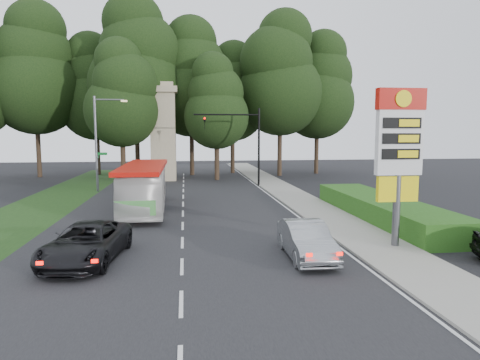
{
  "coord_description": "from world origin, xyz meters",
  "views": [
    {
      "loc": [
        0.17,
        -15.16,
        5.03
      ],
      "look_at": [
        3.39,
        9.74,
        2.2
      ],
      "focal_mm": 32.0,
      "sensor_mm": 36.0,
      "label": 1
    }
  ],
  "objects": [
    {
      "name": "grass_verge_left",
      "position": [
        -9.5,
        18.0,
        0.01
      ],
      "size": [
        5.0,
        50.0,
        0.02
      ],
      "primitive_type": "cube",
      "color": "#193814",
      "rests_on": "ground"
    },
    {
      "name": "suv_charcoal",
      "position": [
        -3.68,
        1.68,
        0.74
      ],
      "size": [
        3.1,
        5.59,
        1.48
      ],
      "primitive_type": "imported",
      "rotation": [
        0.0,
        0.0,
        -0.13
      ],
      "color": "black",
      "rests_on": "ground"
    },
    {
      "name": "tree_west_mid",
      "position": [
        -16.0,
        35.0,
        11.69
      ],
      "size": [
        9.8,
        9.8,
        19.25
      ],
      "color": "#2D2116",
      "rests_on": "ground"
    },
    {
      "name": "tree_far_east",
      "position": [
        16.0,
        35.0,
        10.35
      ],
      "size": [
        8.68,
        8.68,
        17.05
      ],
      "color": "#2D2116",
      "rests_on": "ground"
    },
    {
      "name": "sedan_silver",
      "position": [
        4.92,
        1.03,
        0.73
      ],
      "size": [
        1.65,
        4.48,
        1.47
      ],
      "primitive_type": "imported",
      "rotation": [
        0.0,
        0.0,
        -0.02
      ],
      "color": "#969A9D",
      "rests_on": "ground"
    },
    {
      "name": "traffic_signal_mast",
      "position": [
        5.68,
        24.0,
        4.67
      ],
      "size": [
        6.1,
        0.35,
        7.2
      ],
      "color": "black",
      "rests_on": "ground"
    },
    {
      "name": "tree_west_near",
      "position": [
        -10.0,
        37.0,
        10.02
      ],
      "size": [
        8.4,
        8.4,
        16.5
      ],
      "color": "#2D2116",
      "rests_on": "ground"
    },
    {
      "name": "tree_monument_left",
      "position": [
        -6.0,
        29.0,
        8.68
      ],
      "size": [
        7.28,
        7.28,
        14.3
      ],
      "color": "#2D2116",
      "rests_on": "ground"
    },
    {
      "name": "sidewalk_right",
      "position": [
        8.5,
        12.0,
        0.06
      ],
      "size": [
        3.0,
        80.0,
        0.12
      ],
      "primitive_type": "cube",
      "color": "gray",
      "rests_on": "ground"
    },
    {
      "name": "streetlight_signs",
      "position": [
        -6.99,
        22.01,
        4.44
      ],
      "size": [
        2.75,
        0.98,
        8.0
      ],
      "color": "#59595E",
      "rests_on": "ground"
    },
    {
      "name": "monument",
      "position": [
        -2.0,
        30.0,
        5.1
      ],
      "size": [
        3.0,
        3.0,
        10.05
      ],
      "color": "tan",
      "rests_on": "ground"
    },
    {
      "name": "tree_east_mid",
      "position": [
        11.0,
        33.0,
        11.35
      ],
      "size": [
        9.52,
        9.52,
        18.7
      ],
      "color": "#2D2116",
      "rests_on": "ground"
    },
    {
      "name": "road_surface",
      "position": [
        0.0,
        12.0,
        0.01
      ],
      "size": [
        14.0,
        80.0,
        0.02
      ],
      "primitive_type": "cube",
      "color": "black",
      "rests_on": "ground"
    },
    {
      "name": "tree_center_right",
      "position": [
        1.0,
        35.0,
        11.02
      ],
      "size": [
        9.24,
        9.24,
        18.15
      ],
      "color": "#2D2116",
      "rests_on": "ground"
    },
    {
      "name": "ground",
      "position": [
        0.0,
        0.0,
        0.0
      ],
      "size": [
        120.0,
        120.0,
        0.0
      ],
      "primitive_type": "plane",
      "color": "black",
      "rests_on": "ground"
    },
    {
      "name": "tree_center_left",
      "position": [
        -5.0,
        33.0,
        12.02
      ],
      "size": [
        10.08,
        10.08,
        19.8
      ],
      "color": "#2D2116",
      "rests_on": "ground"
    },
    {
      "name": "gas_station_pylon",
      "position": [
        9.2,
        1.99,
        4.45
      ],
      "size": [
        2.1,
        0.45,
        6.85
      ],
      "color": "#59595E",
      "rests_on": "ground"
    },
    {
      "name": "transit_bus",
      "position": [
        -2.44,
        12.52,
        1.48
      ],
      "size": [
        2.81,
        10.68,
        2.96
      ],
      "primitive_type": "imported",
      "rotation": [
        0.0,
        0.0,
        0.03
      ],
      "color": "silver",
      "rests_on": "ground"
    },
    {
      "name": "tree_monument_right",
      "position": [
        3.5,
        29.5,
        8.01
      ],
      "size": [
        6.72,
        6.72,
        13.2
      ],
      "color": "#2D2116",
      "rests_on": "ground"
    },
    {
      "name": "tree_east_near",
      "position": [
        6.0,
        37.0,
        9.68
      ],
      "size": [
        8.12,
        8.12,
        15.95
      ],
      "color": "#2D2116",
      "rests_on": "ground"
    },
    {
      "name": "hedge",
      "position": [
        11.5,
        8.0,
        0.6
      ],
      "size": [
        3.0,
        14.0,
        1.2
      ],
      "primitive_type": "cube",
      "color": "#214C14",
      "rests_on": "ground"
    }
  ]
}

